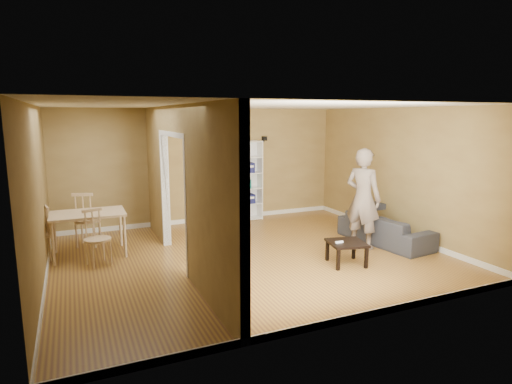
# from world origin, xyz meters

# --- Properties ---
(room_shell) EXTENTS (6.50, 6.50, 6.50)m
(room_shell) POSITION_xyz_m (0.00, 0.00, 1.30)
(room_shell) COLOR olive
(room_shell) RESTS_ON ground
(partition) EXTENTS (0.22, 5.50, 2.60)m
(partition) POSITION_xyz_m (-1.20, 0.00, 1.30)
(partition) COLOR #A0864A
(partition) RESTS_ON ground
(wall_speaker) EXTENTS (0.10, 0.10, 0.10)m
(wall_speaker) POSITION_xyz_m (1.50, 2.69, 1.90)
(wall_speaker) COLOR black
(wall_speaker) RESTS_ON room_shell
(sofa) EXTENTS (2.00, 1.04, 0.73)m
(sofa) POSITION_xyz_m (2.70, -0.30, 0.36)
(sofa) COLOR black
(sofa) RESTS_ON ground
(person) EXTENTS (0.98, 0.90, 2.19)m
(person) POSITION_xyz_m (2.11, -0.35, 1.09)
(person) COLOR slate
(person) RESTS_ON ground
(bookshelf) EXTENTS (0.79, 0.34, 1.87)m
(bookshelf) POSITION_xyz_m (0.94, 2.60, 0.93)
(bookshelf) COLOR white
(bookshelf) RESTS_ON ground
(paper_box_navy_a) EXTENTS (0.41, 0.27, 0.21)m
(paper_box_navy_a) POSITION_xyz_m (0.94, 2.56, 0.50)
(paper_box_navy_a) COLOR navy
(paper_box_navy_a) RESTS_ON bookshelf
(paper_box_teal) EXTENTS (0.40, 0.26, 0.20)m
(paper_box_teal) POSITION_xyz_m (0.85, 2.56, 0.86)
(paper_box_teal) COLOR teal
(paper_box_teal) RESTS_ON bookshelf
(paper_box_navy_b) EXTENTS (0.45, 0.29, 0.23)m
(paper_box_navy_b) POSITION_xyz_m (0.91, 2.56, 1.24)
(paper_box_navy_b) COLOR #151B47
(paper_box_navy_b) RESTS_ON bookshelf
(coffee_table) EXTENTS (0.58, 0.58, 0.39)m
(coffee_table) POSITION_xyz_m (1.31, -1.02, 0.33)
(coffee_table) COLOR black
(coffee_table) RESTS_ON ground
(game_controller) EXTENTS (0.14, 0.04, 0.03)m
(game_controller) POSITION_xyz_m (1.16, -1.02, 0.40)
(game_controller) COLOR white
(game_controller) RESTS_ON coffee_table
(dining_table) EXTENTS (1.23, 0.82, 0.77)m
(dining_table) POSITION_xyz_m (-2.58, 1.18, 0.69)
(dining_table) COLOR beige
(dining_table) RESTS_ON ground
(chair_left) EXTENTS (0.50, 0.50, 0.94)m
(chair_left) POSITION_xyz_m (-3.38, 1.20, 0.47)
(chair_left) COLOR tan
(chair_left) RESTS_ON ground
(chair_near) EXTENTS (0.54, 0.54, 0.93)m
(chair_near) POSITION_xyz_m (-2.47, 0.58, 0.46)
(chair_near) COLOR tan
(chair_near) RESTS_ON ground
(chair_far) EXTENTS (0.61, 0.61, 1.05)m
(chair_far) POSITION_xyz_m (-2.58, 1.81, 0.53)
(chair_far) COLOR #D3B283
(chair_far) RESTS_ON ground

